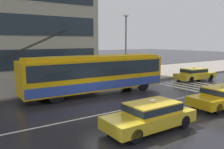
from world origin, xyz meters
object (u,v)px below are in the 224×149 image
(pedestrian_at_shelter, at_px, (27,73))
(street_lamp, at_px, (126,42))
(taxi_ahead_of_bus, at_px, (195,74))
(pedestrian_approaching_curb, at_px, (68,74))
(taxi_oncoming_near, at_px, (151,114))
(taxi_oncoming_far, at_px, (221,96))
(bus_shelter, at_px, (65,64))
(trolleybus, at_px, (96,73))

(pedestrian_at_shelter, bearing_deg, street_lamp, 1.63)
(taxi_ahead_of_bus, relative_size, pedestrian_at_shelter, 2.42)
(pedestrian_at_shelter, bearing_deg, pedestrian_approaching_curb, 21.13)
(taxi_oncoming_near, bearing_deg, taxi_ahead_of_bus, 29.09)
(taxi_oncoming_far, height_order, pedestrian_approaching_curb, pedestrian_approaching_curb)
(taxi_ahead_of_bus, height_order, bus_shelter, bus_shelter)
(pedestrian_approaching_curb, bearing_deg, taxi_oncoming_near, -94.63)
(taxi_oncoming_far, height_order, pedestrian_at_shelter, pedestrian_at_shelter)
(pedestrian_at_shelter, relative_size, street_lamp, 0.30)
(trolleybus, height_order, street_lamp, street_lamp)
(trolleybus, xyz_separation_m, pedestrian_approaching_curb, (-0.67, 3.94, -0.51))
(trolleybus, height_order, taxi_oncoming_near, trolleybus)
(street_lamp, bearing_deg, taxi_oncoming_near, -121.93)
(taxi_ahead_of_bus, distance_m, street_lamp, 8.10)
(taxi_oncoming_far, relative_size, taxi_ahead_of_bus, 0.93)
(street_lamp, bearing_deg, pedestrian_at_shelter, -178.37)
(pedestrian_at_shelter, bearing_deg, bus_shelter, 17.03)
(bus_shelter, distance_m, street_lamp, 6.36)
(pedestrian_approaching_curb, bearing_deg, bus_shelter, -132.54)
(trolleybus, height_order, taxi_oncoming_far, trolleybus)
(taxi_ahead_of_bus, distance_m, pedestrian_at_shelter, 16.54)
(trolleybus, distance_m, taxi_oncoming_near, 8.07)
(taxi_oncoming_far, height_order, taxi_oncoming_near, same)
(trolleybus, relative_size, street_lamp, 1.91)
(taxi_oncoming_far, xyz_separation_m, pedestrian_approaching_curb, (-5.26, 11.57, 0.41))
(bus_shelter, height_order, pedestrian_at_shelter, bus_shelter)
(pedestrian_at_shelter, xyz_separation_m, street_lamp, (9.57, 0.27, 2.33))
(pedestrian_at_shelter, relative_size, pedestrian_approaching_curb, 1.17)
(street_lamp, bearing_deg, taxi_ahead_of_bus, -25.31)
(taxi_oncoming_near, relative_size, bus_shelter, 1.19)
(bus_shelter, height_order, pedestrian_approaching_curb, bus_shelter)
(bus_shelter, bearing_deg, taxi_oncoming_far, -63.00)
(trolleybus, distance_m, bus_shelter, 3.69)
(pedestrian_approaching_curb, bearing_deg, street_lamp, -12.65)
(taxi_oncoming_near, bearing_deg, trolleybus, 78.33)
(trolleybus, height_order, taxi_ahead_of_bus, trolleybus)
(taxi_oncoming_near, bearing_deg, bus_shelter, 87.23)
(trolleybus, bearing_deg, pedestrian_approaching_curb, 99.61)
(taxi_oncoming_near, height_order, taxi_ahead_of_bus, same)
(taxi_oncoming_near, relative_size, pedestrian_at_shelter, 2.32)
(pedestrian_at_shelter, bearing_deg, taxi_ahead_of_bus, -10.08)
(trolleybus, height_order, pedestrian_approaching_curb, trolleybus)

